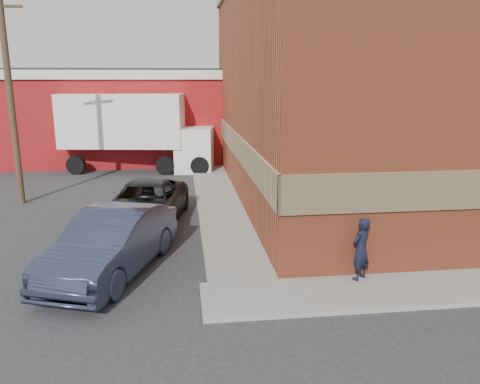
{
  "coord_description": "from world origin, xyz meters",
  "views": [
    {
      "loc": [
        -0.83,
        -10.75,
        5.04
      ],
      "look_at": [
        0.95,
        3.56,
        1.54
      ],
      "focal_mm": 35.0,
      "sensor_mm": 36.0,
      "label": 1
    }
  ],
  "objects_px": {
    "man": "(361,249)",
    "brick_building": "(397,87)",
    "warehouse": "(99,115)",
    "sedan": "(112,243)",
    "suv_a": "(146,204)",
    "utility_pole": "(9,86)",
    "box_truck": "(139,127)"
  },
  "relations": [
    {
      "from": "utility_pole",
      "to": "sedan",
      "type": "relative_size",
      "value": 1.76
    },
    {
      "from": "warehouse",
      "to": "man",
      "type": "height_order",
      "value": "warehouse"
    },
    {
      "from": "brick_building",
      "to": "sedan",
      "type": "bearing_deg",
      "value": -145.2
    },
    {
      "from": "man",
      "to": "utility_pole",
      "type": "bearing_deg",
      "value": -75.59
    },
    {
      "from": "sedan",
      "to": "suv_a",
      "type": "distance_m",
      "value": 4.35
    },
    {
      "from": "warehouse",
      "to": "man",
      "type": "bearing_deg",
      "value": -64.83
    },
    {
      "from": "utility_pole",
      "to": "man",
      "type": "relative_size",
      "value": 5.62
    },
    {
      "from": "man",
      "to": "box_truck",
      "type": "xyz_separation_m",
      "value": [
        -6.7,
        15.87,
        1.52
      ]
    },
    {
      "from": "brick_building",
      "to": "suv_a",
      "type": "relative_size",
      "value": 3.42
    },
    {
      "from": "warehouse",
      "to": "box_truck",
      "type": "bearing_deg",
      "value": -57.2
    },
    {
      "from": "sedan",
      "to": "utility_pole",
      "type": "bearing_deg",
      "value": 140.63
    },
    {
      "from": "warehouse",
      "to": "utility_pole",
      "type": "bearing_deg",
      "value": -97.77
    },
    {
      "from": "man",
      "to": "sedan",
      "type": "bearing_deg",
      "value": -48.56
    },
    {
      "from": "man",
      "to": "suv_a",
      "type": "xyz_separation_m",
      "value": [
        -5.69,
        5.75,
        -0.18
      ]
    },
    {
      "from": "man",
      "to": "sedan",
      "type": "height_order",
      "value": "man"
    },
    {
      "from": "utility_pole",
      "to": "suv_a",
      "type": "xyz_separation_m",
      "value": [
        5.33,
        -3.5,
        -4.0
      ]
    },
    {
      "from": "sedan",
      "to": "man",
      "type": "bearing_deg",
      "value": 6.24
    },
    {
      "from": "brick_building",
      "to": "utility_pole",
      "type": "height_order",
      "value": "brick_building"
    },
    {
      "from": "man",
      "to": "box_truck",
      "type": "bearing_deg",
      "value": -102.7
    },
    {
      "from": "brick_building",
      "to": "box_truck",
      "type": "distance_m",
      "value": 13.61
    },
    {
      "from": "suv_a",
      "to": "sedan",
      "type": "bearing_deg",
      "value": -88.94
    },
    {
      "from": "brick_building",
      "to": "man",
      "type": "relative_size",
      "value": 11.39
    },
    {
      "from": "utility_pole",
      "to": "box_truck",
      "type": "bearing_deg",
      "value": 56.9
    },
    {
      "from": "suv_a",
      "to": "brick_building",
      "type": "bearing_deg",
      "value": 26.58
    },
    {
      "from": "warehouse",
      "to": "utility_pole",
      "type": "relative_size",
      "value": 1.81
    },
    {
      "from": "sedan",
      "to": "suv_a",
      "type": "height_order",
      "value": "sedan"
    },
    {
      "from": "warehouse",
      "to": "suv_a",
      "type": "distance_m",
      "value": 15.14
    },
    {
      "from": "man",
      "to": "suv_a",
      "type": "distance_m",
      "value": 8.09
    },
    {
      "from": "man",
      "to": "brick_building",
      "type": "bearing_deg",
      "value": -153.88
    },
    {
      "from": "man",
      "to": "suv_a",
      "type": "relative_size",
      "value": 0.3
    },
    {
      "from": "sedan",
      "to": "box_truck",
      "type": "relative_size",
      "value": 0.58
    },
    {
      "from": "sedan",
      "to": "box_truck",
      "type": "height_order",
      "value": "box_truck"
    }
  ]
}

